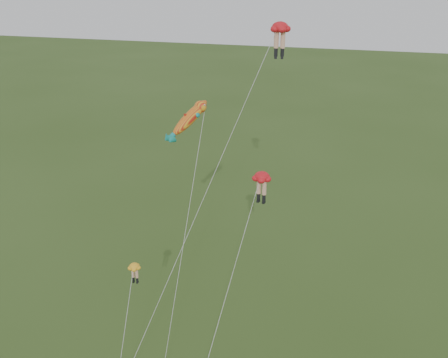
# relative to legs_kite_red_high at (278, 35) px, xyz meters

# --- Properties ---
(legs_kite_red_high) EXTENTS (8.89, 13.80, 23.20)m
(legs_kite_red_high) POSITION_rel_legs_kite_red_high_xyz_m (0.00, 0.00, 0.00)
(legs_kite_red_high) COLOR red
(legs_kite_red_high) RESTS_ON ground
(legs_kite_red_mid) EXTENTS (3.28, 10.99, 13.56)m
(legs_kite_red_mid) POSITION_rel_legs_kite_red_high_xyz_m (-0.05, -4.54, -9.47)
(legs_kite_red_mid) COLOR red
(legs_kite_red_mid) RESTS_ON ground
(legs_kite_yellow) EXTENTS (0.94, 6.00, 8.16)m
(legs_kite_yellow) POSITION_rel_legs_kite_red_high_xyz_m (-7.66, -10.10, -14.86)
(legs_kite_yellow) COLOR #FEAF20
(legs_kite_yellow) RESTS_ON ground
(fish_kite) EXTENTS (2.66, 8.36, 18.60)m
(fish_kite) POSITION_rel_legs_kite_red_high_xyz_m (-5.01, -5.03, -5.09)
(fish_kite) COLOR gold
(fish_kite) RESTS_ON ground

